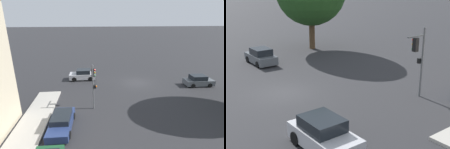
{
  "view_description": "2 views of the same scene",
  "coord_description": "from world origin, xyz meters",
  "views": [
    {
      "loc": [
        6.15,
        23.51,
        9.26
      ],
      "look_at": [
        3.89,
        2.21,
        2.12
      ],
      "focal_mm": 28.0,
      "sensor_mm": 36.0,
      "label": 1
    },
    {
      "loc": [
        18.79,
        -9.78,
        7.87
      ],
      "look_at": [
        2.35,
        2.98,
        1.36
      ],
      "focal_mm": 50.0,
      "sensor_mm": 36.0,
      "label": 2
    }
  ],
  "objects": [
    {
      "name": "crossing_car_0",
      "position": [
        7.92,
        -2.21,
        0.75
      ],
      "size": [
        3.9,
        1.98,
        1.59
      ],
      "rotation": [
        0.0,
        0.0,
        -0.01
      ],
      "color": "#B7B7BC",
      "rests_on": "ground_plane"
    },
    {
      "name": "parked_car_0",
      "position": [
        9.11,
        10.11,
        0.6
      ],
      "size": [
        1.94,
        4.56,
        1.26
      ],
      "rotation": [
        0.0,
        0.0,
        1.55
      ],
      "color": "navy",
      "rests_on": "ground_plane"
    },
    {
      "name": "traffic_signal",
      "position": [
        6.28,
        6.63,
        3.09
      ],
      "size": [
        0.54,
        1.75,
        4.78
      ],
      "rotation": [
        0.0,
        0.0,
        3.11
      ],
      "color": "#515456",
      "rests_on": "ground_plane"
    },
    {
      "name": "crossing_car_1",
      "position": [
        -8.29,
        2.02,
        0.7
      ],
      "size": [
        3.92,
        1.94,
        1.52
      ],
      "rotation": [
        0.0,
        0.0,
        3.12
      ],
      "color": "#4C5156",
      "rests_on": "ground_plane"
    },
    {
      "name": "ground_plane",
      "position": [
        0.0,
        0.0,
        0.0
      ],
      "size": [
        300.0,
        300.0,
        0.0
      ],
      "primitive_type": "plane",
      "color": "#28282B"
    }
  ]
}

